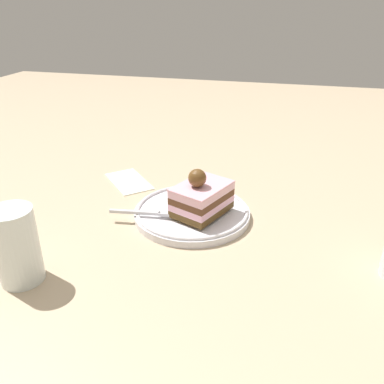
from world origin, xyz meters
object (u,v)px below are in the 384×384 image
cake_slice (200,197)px  folded_napkin (129,181)px  drink_glass_far (17,249)px  fork (149,213)px  dessert_plate (192,212)px

cake_slice → folded_napkin: (-0.12, -0.18, -0.04)m
cake_slice → drink_glass_far: drink_glass_far is taller
fork → folded_napkin: size_ratio=1.06×
drink_glass_far → fork: bearing=148.0°
drink_glass_far → folded_napkin: 0.33m
fork → drink_glass_far: size_ratio=1.17×
dessert_plate → fork: 0.08m
dessert_plate → drink_glass_far: bearing=-38.7°
cake_slice → fork: bearing=-69.3°
dessert_plate → folded_napkin: 0.19m
fork → folded_napkin: 0.18m
drink_glass_far → dessert_plate: bearing=141.3°
dessert_plate → folded_napkin: size_ratio=1.69×
cake_slice → drink_glass_far: (0.21, -0.19, 0.00)m
drink_glass_far → folded_napkin: bearing=177.3°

